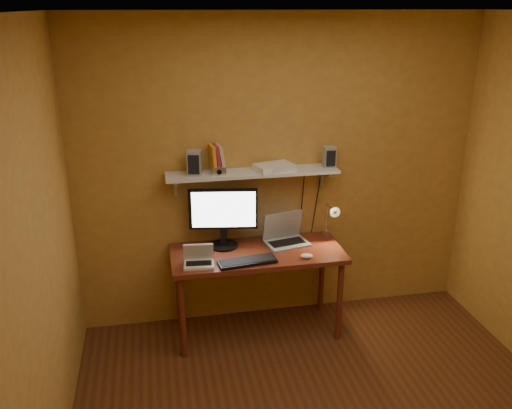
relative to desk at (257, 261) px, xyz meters
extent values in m
cube|color=silver|center=(0.25, -1.28, 1.95)|extent=(3.40, 3.20, 0.02)
cube|color=#B88B38|center=(0.25, 0.33, 0.64)|extent=(3.40, 0.02, 2.60)
cube|color=#B88B38|center=(-1.46, -1.28, 0.64)|extent=(0.02, 3.20, 2.60)
cube|color=maroon|center=(0.00, 0.00, 0.07)|extent=(1.40, 0.60, 0.04)
cylinder|color=maroon|center=(-0.64, -0.24, -0.31)|extent=(0.05, 0.05, 0.71)
cylinder|color=maroon|center=(0.64, -0.24, -0.31)|extent=(0.05, 0.05, 0.71)
cylinder|color=maroon|center=(-0.64, 0.24, -0.31)|extent=(0.05, 0.05, 0.71)
cylinder|color=maroon|center=(0.64, 0.24, -0.31)|extent=(0.05, 0.05, 0.71)
cube|color=silver|center=(0.00, 0.19, 0.70)|extent=(1.40, 0.25, 0.02)
cube|color=silver|center=(-0.62, 0.30, 0.60)|extent=(0.03, 0.03, 0.18)
cube|color=silver|center=(0.62, 0.30, 0.60)|extent=(0.03, 0.03, 0.18)
cylinder|color=black|center=(-0.25, 0.15, 0.09)|extent=(0.27, 0.27, 0.02)
cube|color=black|center=(-0.25, 0.15, 0.18)|extent=(0.06, 0.05, 0.17)
cube|color=black|center=(-0.25, 0.15, 0.42)|extent=(0.56, 0.12, 0.34)
cube|color=white|center=(-0.25, 0.13, 0.42)|extent=(0.51, 0.08, 0.30)
cube|color=gray|center=(0.27, 0.09, 0.10)|extent=(0.39, 0.31, 0.02)
cube|color=black|center=(0.27, 0.09, 0.11)|extent=(0.31, 0.19, 0.00)
cube|color=gray|center=(0.25, 0.18, 0.22)|extent=(0.35, 0.12, 0.24)
cube|color=#131F3C|center=(0.25, 0.18, 0.22)|extent=(0.31, 0.10, 0.20)
cube|color=white|center=(-0.49, -0.16, 0.10)|extent=(0.24, 0.18, 0.02)
cube|color=black|center=(-0.49, -0.16, 0.11)|extent=(0.20, 0.10, 0.00)
cube|color=white|center=(-0.49, -0.11, 0.18)|extent=(0.24, 0.09, 0.15)
cube|color=black|center=(-0.49, -0.11, 0.18)|extent=(0.21, 0.07, 0.13)
cube|color=black|center=(-0.12, -0.19, 0.10)|extent=(0.47, 0.20, 0.02)
ellipsoid|color=white|center=(0.36, -0.19, 0.10)|extent=(0.11, 0.09, 0.03)
cube|color=silver|center=(0.66, 0.24, 0.08)|extent=(0.05, 0.06, 0.08)
cylinder|color=silver|center=(0.66, 0.24, 0.23)|extent=(0.02, 0.02, 0.28)
cylinder|color=silver|center=(0.66, 0.16, 0.37)|extent=(0.01, 0.16, 0.01)
cone|color=silver|center=(0.66, 0.08, 0.37)|extent=(0.09, 0.09, 0.09)
sphere|color=#FFE0A5|center=(0.66, 0.06, 0.37)|extent=(0.04, 0.04, 0.04)
cube|color=gray|center=(-0.47, 0.18, 0.81)|extent=(0.13, 0.13, 0.20)
cube|color=gray|center=(0.64, 0.19, 0.80)|extent=(0.10, 0.10, 0.17)
cube|color=orange|center=(-0.32, 0.21, 0.82)|extent=(0.06, 0.16, 0.23)
cube|color=maroon|center=(-0.29, 0.21, 0.82)|extent=(0.07, 0.16, 0.23)
cube|color=#BFA88D|center=(-0.26, 0.21, 0.82)|extent=(0.08, 0.16, 0.23)
cube|color=silver|center=(-0.28, 0.13, 0.74)|extent=(0.11, 0.04, 0.06)
cylinder|color=black|center=(-0.28, 0.11, 0.74)|extent=(0.04, 0.03, 0.04)
cube|color=white|center=(0.18, 0.19, 0.74)|extent=(0.35, 0.28, 0.05)
camera|label=1|loc=(-0.78, -3.92, 1.97)|focal=38.00mm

